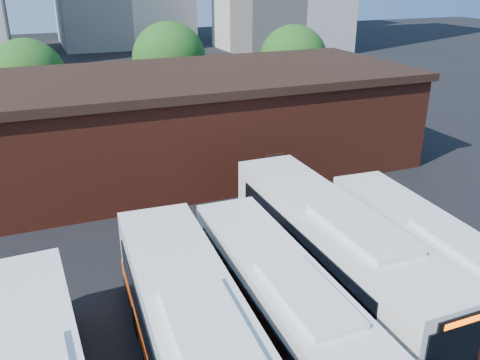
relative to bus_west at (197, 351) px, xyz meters
name	(u,v)px	position (x,y,z in m)	size (l,w,h in m)	color
ground	(370,352)	(6.15, -0.47, -1.70)	(220.00, 220.00, 0.00)	black
bus_west	(197,351)	(0.00, 0.00, 0.00)	(3.44, 13.88, 3.75)	white
bus_midwest	(284,312)	(3.41, 0.90, -0.17)	(2.75, 12.43, 3.37)	white
bus_mideast	(333,253)	(6.88, 3.35, 0.03)	(2.99, 14.05, 3.82)	white
bus_east	(431,262)	(10.35, 1.59, -0.19)	(3.12, 12.35, 3.34)	white
depot_building	(195,119)	(6.15, 19.53, 1.56)	(28.60, 12.60, 6.40)	maroon
tree_west	(27,77)	(-3.85, 31.53, 2.94)	(6.00, 6.00, 7.65)	#382314
tree_mid	(169,59)	(8.15, 33.53, 3.38)	(6.56, 6.56, 8.36)	#382314
tree_east	(293,59)	(19.15, 30.53, 3.13)	(6.24, 6.24, 7.96)	#382314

